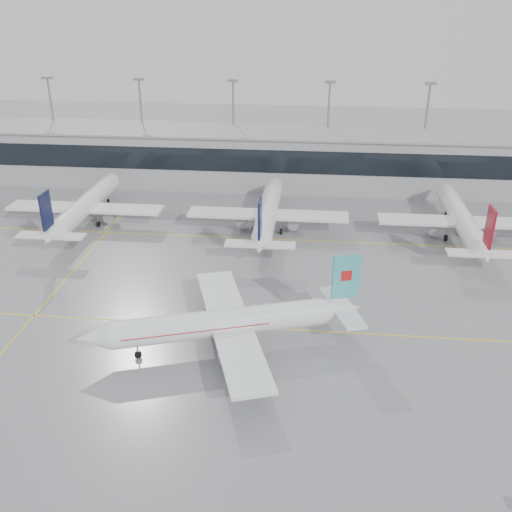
# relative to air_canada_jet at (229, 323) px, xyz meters

# --- Properties ---
(ground) EXTENTS (320.00, 320.00, 0.00)m
(ground) POSITION_rel_air_canada_jet_xyz_m (1.68, 4.73, -3.58)
(ground) COLOR gray
(ground) RESTS_ON ground
(taxi_line_main) EXTENTS (120.00, 0.25, 0.01)m
(taxi_line_main) POSITION_rel_air_canada_jet_xyz_m (1.68, 4.73, -3.57)
(taxi_line_main) COLOR yellow
(taxi_line_main) RESTS_ON ground
(taxi_line_north) EXTENTS (120.00, 0.25, 0.01)m
(taxi_line_north) POSITION_rel_air_canada_jet_xyz_m (1.68, 34.73, -3.57)
(taxi_line_north) COLOR yellow
(taxi_line_north) RESTS_ON ground
(taxi_line_cross) EXTENTS (0.25, 60.00, 0.01)m
(taxi_line_cross) POSITION_rel_air_canada_jet_xyz_m (-28.32, 19.73, -3.57)
(taxi_line_cross) COLOR yellow
(taxi_line_cross) RESTS_ON ground
(terminal) EXTENTS (180.00, 15.00, 12.00)m
(terminal) POSITION_rel_air_canada_jet_xyz_m (1.68, 66.73, 2.42)
(terminal) COLOR #97979B
(terminal) RESTS_ON ground
(terminal_glass) EXTENTS (180.00, 0.20, 5.00)m
(terminal_glass) POSITION_rel_air_canada_jet_xyz_m (1.68, 59.18, 3.92)
(terminal_glass) COLOR black
(terminal_glass) RESTS_ON ground
(terminal_roof) EXTENTS (182.00, 16.00, 0.40)m
(terminal_roof) POSITION_rel_air_canada_jet_xyz_m (1.68, 66.73, 8.62)
(terminal_roof) COLOR gray
(terminal_roof) RESTS_ON ground
(light_masts) EXTENTS (156.40, 1.00, 22.60)m
(light_masts) POSITION_rel_air_canada_jet_xyz_m (1.68, 72.73, 9.77)
(light_masts) COLOR gray
(light_masts) RESTS_ON ground
(air_canada_jet) EXTENTS (35.30, 28.72, 11.30)m
(air_canada_jet) POSITION_rel_air_canada_jet_xyz_m (0.00, 0.00, 0.00)
(air_canada_jet) COLOR white
(air_canada_jet) RESTS_ON ground
(parked_jet_b) EXTENTS (29.64, 36.96, 11.72)m
(parked_jet_b) POSITION_rel_air_canada_jet_xyz_m (-33.32, 38.42, 0.13)
(parked_jet_b) COLOR white
(parked_jet_b) RESTS_ON ground
(parked_jet_c) EXTENTS (29.64, 36.96, 11.72)m
(parked_jet_c) POSITION_rel_air_canada_jet_xyz_m (1.68, 38.42, 0.13)
(parked_jet_c) COLOR white
(parked_jet_c) RESTS_ON ground
(parked_jet_d) EXTENTS (29.64, 36.96, 11.72)m
(parked_jet_d) POSITION_rel_air_canada_jet_xyz_m (36.68, 38.42, 0.13)
(parked_jet_d) COLOR white
(parked_jet_d) RESTS_ON ground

